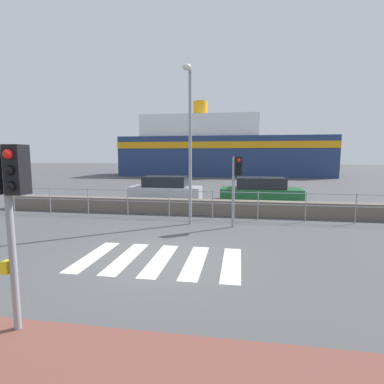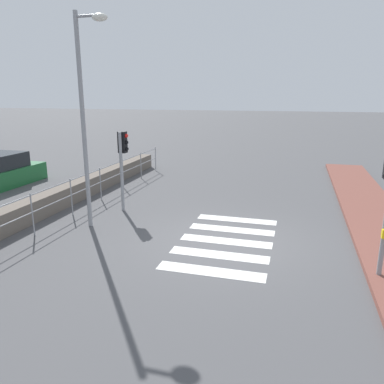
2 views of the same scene
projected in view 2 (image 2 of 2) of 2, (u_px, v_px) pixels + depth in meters
name	position (u px, v px, depth m)	size (l,w,h in m)	color
ground_plane	(226.00, 242.00, 9.75)	(160.00, 160.00, 0.00)	#4C4C4F
crosswalk	(226.00, 241.00, 9.81)	(4.05, 2.40, 0.01)	silver
seawall	(29.00, 211.00, 11.23)	(18.46, 0.55, 0.66)	#6B6056
harbor_fence	(53.00, 199.00, 10.89)	(16.65, 0.04, 1.19)	gray
traffic_light_far	(123.00, 153.00, 12.03)	(0.34, 0.32, 2.58)	gray
streetlamp	(87.00, 99.00, 10.01)	(0.32, 0.95, 5.80)	gray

